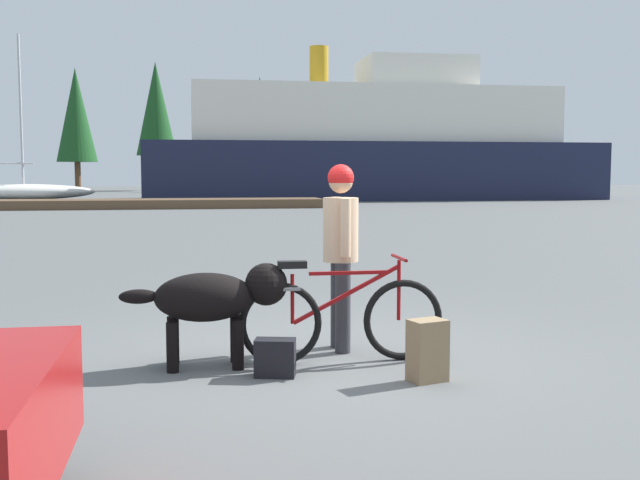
% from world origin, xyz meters
% --- Properties ---
extents(ground_plane, '(160.00, 160.00, 0.00)m').
position_xyz_m(ground_plane, '(0.00, 0.00, 0.00)').
color(ground_plane, '#595B5B').
extents(bicycle, '(1.77, 0.44, 0.90)m').
position_xyz_m(bicycle, '(0.19, -0.25, 0.38)').
color(bicycle, black).
rests_on(bicycle, ground_plane).
extents(person_cyclist, '(0.32, 0.53, 1.69)m').
position_xyz_m(person_cyclist, '(0.28, 0.21, 1.02)').
color(person_cyclist, '#333338').
rests_on(person_cyclist, ground_plane).
extents(dog, '(1.39, 0.48, 0.86)m').
position_xyz_m(dog, '(-0.86, -0.20, 0.58)').
color(dog, black).
rests_on(dog, ground_plane).
extents(backpack, '(0.33, 0.27, 0.48)m').
position_xyz_m(backpack, '(0.74, -0.93, 0.24)').
color(backpack, '#8C7251').
rests_on(backpack, ground_plane).
extents(handbag_pannier, '(0.35, 0.25, 0.30)m').
position_xyz_m(handbag_pannier, '(-0.41, -0.60, 0.15)').
color(handbag_pannier, black).
rests_on(handbag_pannier, ground_plane).
extents(dock_pier, '(17.84, 2.54, 0.40)m').
position_xyz_m(dock_pier, '(-4.08, 28.07, 0.20)').
color(dock_pier, brown).
rests_on(dock_pier, ground_plane).
extents(ferry_boat, '(26.31, 8.08, 8.88)m').
position_xyz_m(ferry_boat, '(9.71, 37.82, 3.13)').
color(ferry_boat, '#191E38').
rests_on(ferry_boat, ground_plane).
extents(sailboat_moored, '(8.04, 2.25, 9.43)m').
position_xyz_m(sailboat_moored, '(-10.60, 39.80, 0.50)').
color(sailboat_moored, silver).
rests_on(sailboat_moored, ground_plane).
extents(pine_tree_far_left, '(3.08, 3.08, 9.56)m').
position_xyz_m(pine_tree_far_left, '(-9.64, 54.79, 5.94)').
color(pine_tree_far_left, '#4C331E').
rests_on(pine_tree_far_left, ground_plane).
extents(pine_tree_center, '(2.84, 2.84, 9.45)m').
position_xyz_m(pine_tree_center, '(4.74, 57.13, 6.05)').
color(pine_tree_center, '#4C331E').
rests_on(pine_tree_center, ground_plane).
extents(pine_tree_far_right, '(3.29, 3.29, 9.87)m').
position_xyz_m(pine_tree_far_right, '(9.19, 57.76, 5.94)').
color(pine_tree_far_right, '#4C331E').
rests_on(pine_tree_far_right, ground_plane).
extents(pine_tree_mid_back, '(3.41, 3.41, 10.92)m').
position_xyz_m(pine_tree_mid_back, '(-3.84, 60.21, 6.94)').
color(pine_tree_mid_back, '#4C331E').
rests_on(pine_tree_mid_back, ground_plane).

